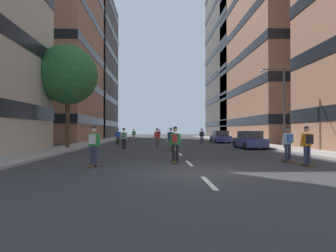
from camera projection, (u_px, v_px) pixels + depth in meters
ground_plane at (169, 143)px, 34.70m from camera, size 145.24×145.24×0.00m
sidewalk_left at (99, 142)px, 37.33m from camera, size 2.86×66.57×0.14m
sidewalk_right at (235, 141)px, 38.12m from camera, size 2.86×66.57×0.14m
lane_markings at (168, 142)px, 35.99m from camera, size 0.16×57.20×0.01m
building_left_mid at (32, 40)px, 40.74m from camera, size 18.06×17.71×29.19m
building_left_far at (68, 66)px, 57.42m from camera, size 18.06×18.84×29.01m
building_right_mid at (296, 48)px, 42.43m from camera, size 18.06×23.12×27.89m
building_right_far at (256, 55)px, 59.16m from camera, size 18.06×20.86×34.50m
parked_car_near at (249, 140)px, 24.42m from camera, size 1.82×4.40×1.52m
parked_car_mid at (220, 137)px, 35.42m from camera, size 1.82×4.40×1.52m
street_tree_near at (68, 75)px, 24.11m from camera, size 5.06×5.06×8.74m
streetlamp_right at (280, 99)px, 22.91m from camera, size 2.13×0.30×6.50m
skater_0 at (202, 135)px, 31.33m from camera, size 0.56×0.92×1.78m
skater_1 at (175, 142)px, 13.74m from camera, size 0.57×0.92×1.78m
skater_2 at (159, 134)px, 43.06m from camera, size 0.56×0.92×1.78m
skater_3 at (171, 137)px, 22.42m from camera, size 0.56×0.92×1.78m
skater_4 at (124, 137)px, 22.17m from camera, size 0.55×0.91×1.78m
skater_5 at (134, 134)px, 40.69m from camera, size 0.56×0.92×1.78m
skater_6 at (118, 136)px, 29.35m from camera, size 0.54×0.91×1.78m
skater_7 at (93, 143)px, 12.30m from camera, size 0.55×0.92×1.78m
skater_8 at (307, 143)px, 12.46m from camera, size 0.56×0.92×1.78m
skater_9 at (157, 136)px, 26.77m from camera, size 0.55×0.92×1.78m
skater_10 at (288, 142)px, 13.87m from camera, size 0.56×0.92×1.78m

